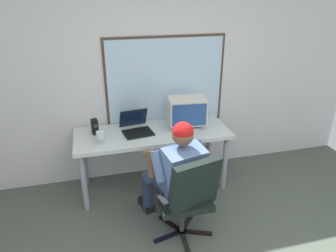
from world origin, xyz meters
The scene contains 8 objects.
wall_rear centered at (0.00, 2.34, 1.35)m, with size 5.31×0.08×2.71m.
desk centered at (-0.17, 1.95, 0.65)m, with size 1.75×0.66×0.73m.
office_chair centered at (-0.05, 1.00, 0.53)m, with size 0.64×0.60×0.94m.
person_seated centered at (-0.10, 1.25, 0.62)m, with size 0.62×0.83×1.19m.
crt_monitor centered at (0.24, 1.98, 0.94)m, with size 0.45×0.34×0.36m.
laptop centered at (-0.35, 2.02, 0.80)m, with size 0.37×0.39×0.24m.
wine_glass centered at (-0.76, 1.79, 0.83)m, with size 0.09×0.09×0.14m.
desk_speaker centered at (-0.81, 2.06, 0.82)m, with size 0.08×0.10×0.17m.
Camera 1 is at (-0.80, -1.17, 2.24)m, focal length 32.97 mm.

